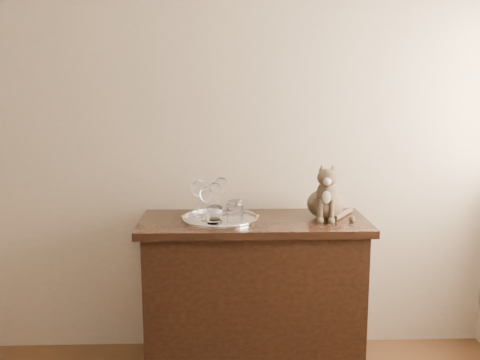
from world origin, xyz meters
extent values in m
cube|color=tan|center=(0.00, 2.25, 1.35)|extent=(4.00, 0.10, 2.70)
cylinder|color=silver|center=(0.42, 1.94, 0.85)|extent=(0.40, 0.40, 0.01)
cylinder|color=white|center=(0.50, 1.87, 0.90)|extent=(0.08, 0.08, 0.09)
cylinder|color=white|center=(0.39, 1.84, 0.90)|extent=(0.08, 0.08, 0.09)
cylinder|color=silver|center=(0.51, 1.95, 0.90)|extent=(0.08, 0.08, 0.09)
camera|label=1|loc=(0.44, -0.79, 1.55)|focal=40.00mm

